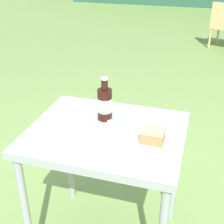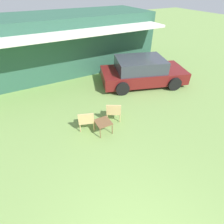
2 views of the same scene
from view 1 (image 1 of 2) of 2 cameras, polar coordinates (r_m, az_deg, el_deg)
patio_table at (r=1.58m, az=-1.05°, el=-6.23°), size 0.76×0.62×0.75m
cake_on_plate at (r=1.43m, az=6.79°, el=-4.86°), size 0.24×0.24×0.08m
cola_bottle_near at (r=1.59m, az=-1.33°, el=1.57°), size 0.08×0.08×0.23m
fork at (r=1.45m, az=4.84°, el=-5.06°), size 0.19×0.04×0.01m
loose_bottle_cap at (r=1.60m, az=-0.56°, el=-1.49°), size 0.03×0.03×0.01m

